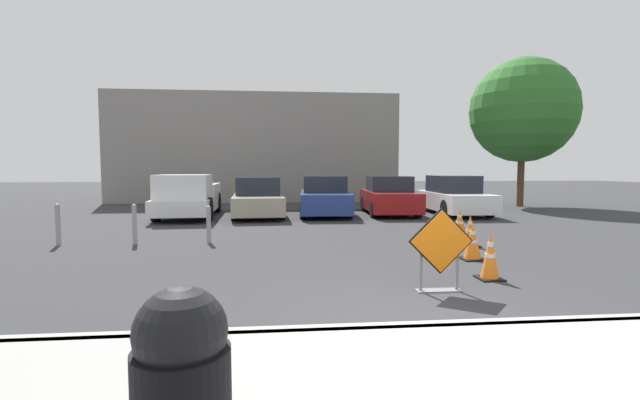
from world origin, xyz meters
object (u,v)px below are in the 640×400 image
object	(u,v)px
pickup_truck	(188,198)
bollard_second	(134,223)
road_closed_sign	(440,248)
traffic_cone_fourth	(459,223)
bollard_nearest	(209,223)
parked_car_nearest	(258,198)
parked_car_third	(389,197)
trash_bin	(182,380)
traffic_cone_nearest	(490,256)
traffic_cone_second	(473,242)
bollard_third	(58,223)
traffic_cone_third	(470,231)
parked_car_fourth	(453,196)
parked_car_second	(325,197)

from	to	relation	value
pickup_truck	bollard_second	distance (m)	5.79
road_closed_sign	traffic_cone_fourth	size ratio (longest dim) A/B	1.69
bollard_nearest	road_closed_sign	bearing A→B (deg)	-48.34
parked_car_nearest	parked_car_third	size ratio (longest dim) A/B	1.09
parked_car_third	bollard_second	bearing A→B (deg)	41.24
parked_car_third	pickup_truck	bearing A→B (deg)	6.39
trash_bin	bollard_second	xyz separation A→B (m)	(-2.98, 8.37, -0.15)
traffic_cone_nearest	traffic_cone_second	distance (m)	1.59
traffic_cone_nearest	traffic_cone_fourth	size ratio (longest dim) A/B	1.08
traffic_cone_second	traffic_cone_fourth	size ratio (longest dim) A/B	0.99
bollard_second	bollard_third	distance (m)	1.77
bollard_nearest	parked_car_third	bearing A→B (deg)	45.20
traffic_cone_third	parked_car_fourth	size ratio (longest dim) A/B	0.16
traffic_cone_nearest	parked_car_nearest	bearing A→B (deg)	113.43
traffic_cone_nearest	bollard_third	distance (m)	9.66
traffic_cone_third	road_closed_sign	bearing A→B (deg)	-120.54
parked_car_second	traffic_cone_second	bearing A→B (deg)	107.24
parked_car_fourth	trash_bin	bearing A→B (deg)	63.91
traffic_cone_fourth	parked_car_second	xyz separation A→B (m)	(-3.12, 5.71, 0.35)
traffic_cone_fourth	bollard_second	distance (m)	8.46
traffic_cone_nearest	bollard_third	xyz separation A→B (m)	(-8.79, 4.00, 0.14)
trash_bin	parked_car_second	bearing A→B (deg)	80.89
bollard_third	bollard_second	bearing A→B (deg)	-0.00
road_closed_sign	parked_car_second	distance (m)	10.86
traffic_cone_second	bollard_nearest	xyz separation A→B (m)	(-5.65, 2.47, 0.13)
traffic_cone_fourth	parked_car_third	world-z (taller)	parked_car_third
traffic_cone_second	parked_car_third	size ratio (longest dim) A/B	0.18
parked_car_third	parked_car_second	bearing A→B (deg)	3.58
traffic_cone_nearest	traffic_cone_second	xyz separation A→B (m)	(0.41, 1.53, -0.03)
trash_bin	bollard_nearest	size ratio (longest dim) A/B	1.14
bollard_nearest	bollard_second	xyz separation A→B (m)	(-1.77, -0.00, 0.03)
traffic_cone_nearest	bollard_nearest	bearing A→B (deg)	142.62
traffic_cone_third	trash_bin	world-z (taller)	trash_bin
traffic_cone_third	bollard_second	size ratio (longest dim) A/B	0.77
parked_car_fourth	trash_bin	xyz separation A→B (m)	(-7.60, -14.42, -0.04)
traffic_cone_second	parked_car_second	world-z (taller)	parked_car_second
road_closed_sign	parked_car_fourth	bearing A→B (deg)	66.39
traffic_cone_third	parked_car_third	world-z (taller)	parked_car_third
parked_car_third	bollard_second	distance (m)	10.10
traffic_cone_nearest	trash_bin	size ratio (longest dim) A/B	0.76
road_closed_sign	pickup_truck	world-z (taller)	pickup_truck
pickup_truck	trash_bin	world-z (taller)	pickup_truck
parked_car_third	parked_car_nearest	bearing A→B (deg)	5.86
parked_car_third	trash_bin	distance (m)	15.41
traffic_cone_second	traffic_cone_third	size ratio (longest dim) A/B	0.98
road_closed_sign	parked_car_second	xyz separation A→B (m)	(-0.58, 10.85, 0.05)
traffic_cone_nearest	parked_car_nearest	world-z (taller)	parked_car_nearest
trash_bin	bollard_nearest	bearing A→B (deg)	98.22
bollard_third	parked_car_fourth	bearing A→B (deg)	26.09
parked_car_nearest	trash_bin	world-z (taller)	parked_car_nearest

